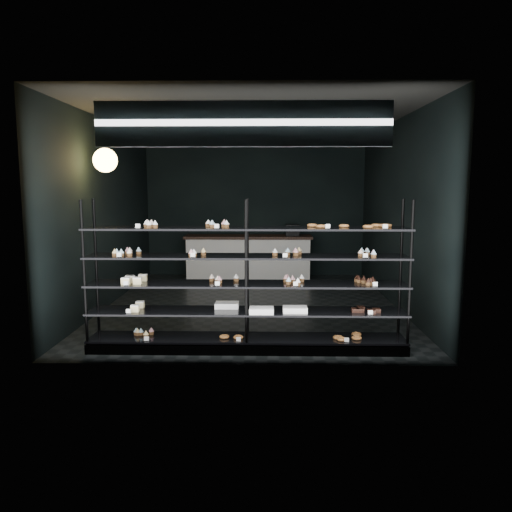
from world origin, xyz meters
The scene contains 5 objects.
room centered at (0.00, 0.00, 1.60)m, with size 5.01×6.01×3.20m.
display_shelf centered at (0.00, -2.45, 0.63)m, with size 4.00×0.50×1.91m.
signage centered at (0.00, -2.93, 2.75)m, with size 3.30×0.05×0.50m.
pendant_lamp centered at (-2.13, -1.14, 2.45)m, with size 0.35×0.35×0.91m.
service_counter centered at (-0.13, 2.50, 0.50)m, with size 2.83×0.65×1.23m.
Camera 1 is at (0.26, -8.59, 2.06)m, focal length 35.00 mm.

